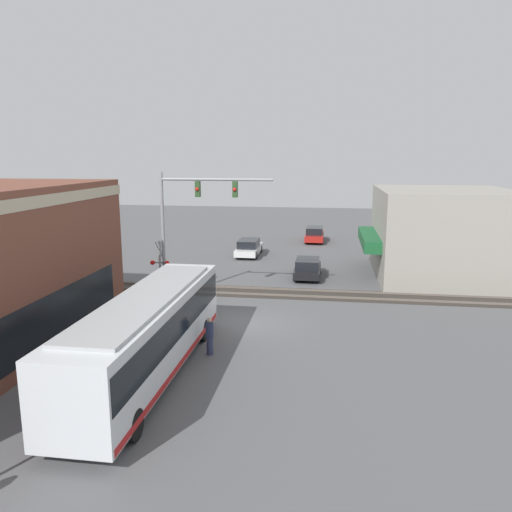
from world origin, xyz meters
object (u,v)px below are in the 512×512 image
at_px(city_bus, 148,332).
at_px(parked_car_black, 308,268).
at_px(parked_car_white, 249,248).
at_px(pedestrian_near_bus, 210,336).
at_px(parked_car_red, 314,235).
at_px(crossing_signal, 160,263).

bearing_deg(city_bus, parked_car_black, -17.36).
bearing_deg(parked_car_black, city_bus, 162.64).
distance_m(parked_car_white, pedestrian_near_bus, 22.13).
distance_m(parked_car_black, parked_car_red, 15.29).
bearing_deg(crossing_signal, parked_car_red, -20.58).
bearing_deg(parked_car_white, city_bus, 180.00).
relative_size(parked_car_red, pedestrian_near_bus, 2.84).
xyz_separation_m(city_bus, pedestrian_near_bus, (2.43, -1.85, -0.96)).
bearing_deg(parked_car_black, parked_car_red, -0.00).
bearing_deg(parked_car_red, crossing_signal, 159.42).
distance_m(crossing_signal, parked_car_white, 14.72).
xyz_separation_m(city_bus, parked_car_red, (32.56, -5.40, -1.11)).
relative_size(parked_car_black, parked_car_red, 0.94).
relative_size(crossing_signal, parked_car_black, 0.86).
xyz_separation_m(crossing_signal, parked_car_black, (7.11, -8.41, -1.66)).
height_order(parked_car_black, parked_car_red, parked_car_red).
bearing_deg(pedestrian_near_bus, parked_car_black, -13.47).
bearing_deg(pedestrian_near_bus, crossing_signal, 32.13).
distance_m(city_bus, pedestrian_near_bus, 3.20).
xyz_separation_m(parked_car_black, pedestrian_near_bus, (-14.84, 3.55, 0.21)).
xyz_separation_m(parked_car_black, parked_car_white, (7.21, 5.40, 0.03)).
relative_size(city_bus, parked_car_red, 2.62).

